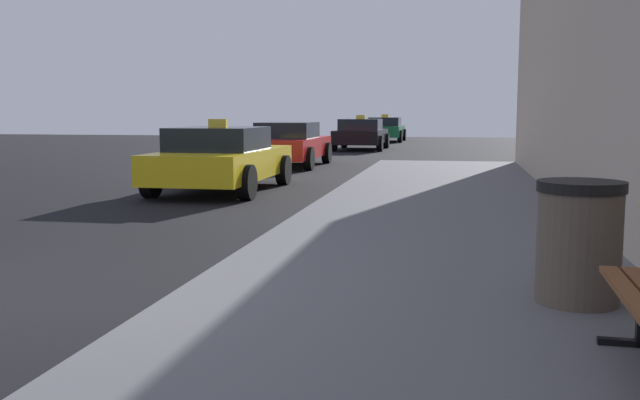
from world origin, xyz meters
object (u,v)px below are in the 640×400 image
(car_yellow, at_px, (222,159))
(car_red, at_px, (289,144))
(car_black, at_px, (361,134))
(car_green, at_px, (385,129))
(trash_bin, at_px, (579,242))

(car_yellow, bearing_deg, car_red, 91.49)
(car_yellow, distance_m, car_black, 15.99)
(car_black, distance_m, car_green, 8.30)
(car_red, distance_m, car_black, 9.46)
(trash_bin, bearing_deg, car_red, 111.22)
(car_yellow, height_order, car_black, same)
(trash_bin, distance_m, car_black, 24.48)
(car_black, xyz_separation_m, car_green, (0.18, 8.30, -0.00))
(trash_bin, relative_size, car_yellow, 0.21)
(car_red, relative_size, car_green, 1.00)
(car_yellow, relative_size, car_red, 1.02)
(car_yellow, xyz_separation_m, car_black, (0.67, 15.98, -0.00))
(car_black, bearing_deg, car_green, 88.74)
(car_yellow, bearing_deg, car_black, 87.59)
(trash_bin, relative_size, car_black, 0.22)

